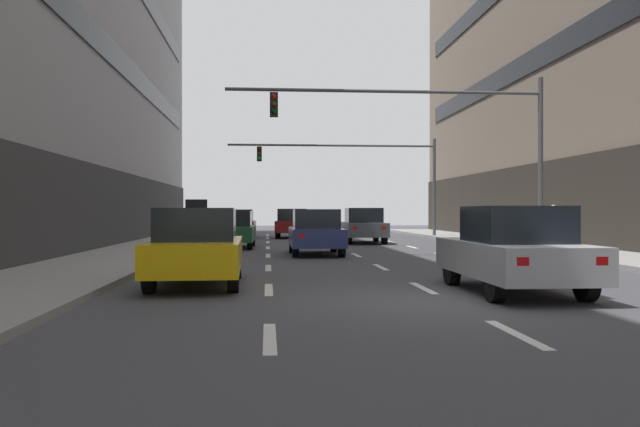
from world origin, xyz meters
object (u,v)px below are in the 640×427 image
traffic_signal_0 (440,128)px  car_driving_3 (316,232)px  car_driving_2 (513,250)px  taxi_driving_0 (197,247)px  car_driving_5 (233,230)px  car_driving_4 (239,224)px  car_driving_1 (292,223)px  car_driving_6 (363,226)px  traffic_signal_1 (364,165)px  pedestrian_0 (553,222)px

traffic_signal_0 → car_driving_3: bearing=172.4°
car_driving_2 → car_driving_3: 11.64m
taxi_driving_0 → car_driving_5: 14.03m
car_driving_4 → traffic_signal_0: bearing=-64.7°
car_driving_1 → car_driving_4: (-3.09, 0.65, -0.02)m
car_driving_6 → traffic_signal_0: 9.90m
taxi_driving_0 → traffic_signal_0: 12.30m
taxi_driving_0 → car_driving_4: taxi_driving_0 is taller
taxi_driving_0 → traffic_signal_0: (7.57, 8.97, 3.71)m
car_driving_5 → taxi_driving_0: bearing=-90.1°
car_driving_2 → traffic_signal_1: bearing=87.9°
car_driving_4 → car_driving_3: bearing=-77.9°
car_driving_3 → car_driving_5: size_ratio=1.02×
pedestrian_0 → car_driving_5: bearing=175.6°
traffic_signal_0 → pedestrian_0: traffic_signal_0 is taller
car_driving_1 → traffic_signal_1: 5.43m
car_driving_5 → car_driving_3: bearing=-54.8°
taxi_driving_0 → car_driving_2: 6.36m
car_driving_3 → car_driving_4: bearing=102.1°
car_driving_4 → traffic_signal_1: bearing=-10.1°
car_driving_5 → pedestrian_0: 13.49m
taxi_driving_0 → pedestrian_0: (13.48, 12.99, 0.32)m
car_driving_4 → traffic_signal_0: (7.74, -16.35, 3.69)m
car_driving_5 → car_driving_6: size_ratio=0.92×
taxi_driving_0 → traffic_signal_1: 25.28m
car_driving_1 → car_driving_2: car_driving_1 is taller
car_driving_3 → traffic_signal_0: 5.77m
taxi_driving_0 → car_driving_5: size_ratio=1.03×
car_driving_1 → car_driving_2: bearing=-83.0°
taxi_driving_0 → traffic_signal_1: (7.09, 24.02, 3.44)m
car_driving_2 → car_driving_6: bearing=90.0°
taxi_driving_0 → car_driving_5: taxi_driving_0 is taller
car_driving_2 → traffic_signal_1: 25.97m
traffic_signal_0 → pedestrian_0: 7.91m
car_driving_6 → pedestrian_0: size_ratio=2.73×
taxi_driving_0 → car_driving_2: size_ratio=0.99×
car_driving_4 → traffic_signal_0: 18.46m
car_driving_2 → car_driving_6: size_ratio=0.96×
car_driving_3 → pedestrian_0: bearing=18.5°
car_driving_3 → traffic_signal_0: bearing=-7.6°
taxi_driving_0 → car_driving_4: (-0.18, 25.32, 0.01)m
taxi_driving_0 → pedestrian_0: 18.72m
taxi_driving_0 → car_driving_2: bearing=-15.6°
car_driving_6 → pedestrian_0: pedestrian_0 is taller
car_driving_1 → car_driving_3: bearing=-88.9°
car_driving_5 → car_driving_6: bearing=33.4°
taxi_driving_0 → car_driving_1: size_ratio=0.95×
car_driving_4 → pedestrian_0: bearing=-42.1°
traffic_signal_1 → pedestrian_0: (6.39, -11.03, -3.13)m
car_driving_3 → car_driving_1: bearing=91.1°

